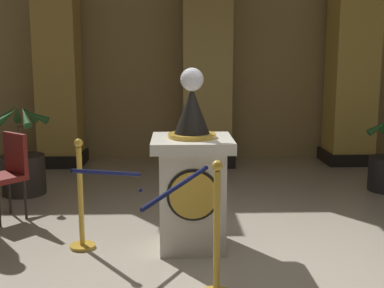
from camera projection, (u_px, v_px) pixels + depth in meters
name	position (u px, v px, depth m)	size (l,w,h in m)	color
ground_plane	(236.00, 265.00, 4.39)	(11.27, 11.27, 0.00)	#B2A893
back_wall	(205.00, 43.00, 8.75)	(11.27, 0.16, 4.04)	tan
pedestal_clock	(192.00, 180.00, 4.71)	(0.75, 0.75, 1.70)	silver
stanchion_near	(81.00, 210.00, 4.72)	(0.24, 0.24, 1.05)	gold
stanchion_far	(217.00, 250.00, 3.76)	(0.24, 0.24, 1.06)	gold
velvet_rope	(140.00, 180.00, 4.17)	(1.14, 1.14, 0.22)	#141947
column_left	(57.00, 48.00, 8.13)	(0.79, 0.79, 3.88)	black
column_right	(353.00, 48.00, 8.30)	(0.85, 0.85, 3.88)	black
column_centre_rear	(207.00, 48.00, 8.21)	(0.94, 0.94, 3.88)	black
potted_palm_left	(23.00, 167.00, 6.60)	(0.74, 0.68, 1.21)	#2D2823
cafe_chair_red	(9.00, 168.00, 5.56)	(0.56, 0.56, 0.96)	black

